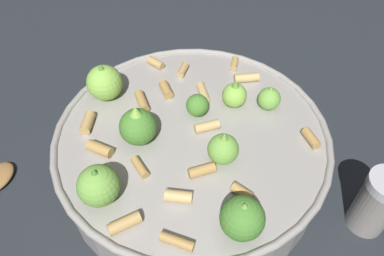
% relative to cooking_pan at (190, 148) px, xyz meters
% --- Properties ---
extents(ground_plane, '(2.40, 2.40, 0.00)m').
position_rel_cooking_pan_xyz_m(ground_plane, '(0.00, -0.00, -0.04)').
color(ground_plane, '#23282D').
extents(cooking_pan, '(0.33, 0.33, 0.12)m').
position_rel_cooking_pan_xyz_m(cooking_pan, '(0.00, 0.00, 0.00)').
color(cooking_pan, '#9E9993').
rests_on(cooking_pan, ground).
extents(pepper_shaker, '(0.04, 0.04, 0.09)m').
position_rel_cooking_pan_xyz_m(pepper_shaker, '(0.06, -0.21, 0.00)').
color(pepper_shaker, gray).
rests_on(pepper_shaker, ground).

